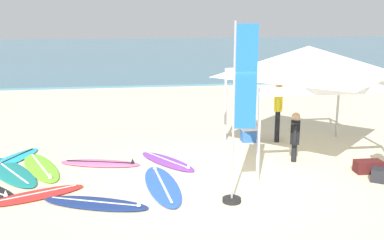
{
  "coord_description": "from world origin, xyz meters",
  "views": [
    {
      "loc": [
        -1.55,
        -9.22,
        3.6
      ],
      "look_at": [
        -0.05,
        1.43,
        1.0
      ],
      "focal_mm": 43.12,
      "sensor_mm": 36.0,
      "label": 1
    }
  ],
  "objects_px": {
    "surfboard_red": "(34,195)",
    "person_yellow": "(278,106)",
    "surfboard_purple": "(167,161)",
    "surfboard_blue": "(162,185)",
    "gear_bag_near_tent": "(368,167)",
    "banner_flag": "(239,122)",
    "surfboard_teal": "(10,171)",
    "surfboard_cyan": "(12,159)",
    "person_black": "(295,134)",
    "surfboard_lime": "(41,167)",
    "canopy_tent": "(308,61)",
    "cooler_box": "(250,134)",
    "surfboard_navy": "(96,203)",
    "surfboard_pink": "(101,163)"
  },
  "relations": [
    {
      "from": "surfboard_red",
      "to": "person_yellow",
      "type": "height_order",
      "value": "person_yellow"
    },
    {
      "from": "surfboard_purple",
      "to": "surfboard_blue",
      "type": "bearing_deg",
      "value": -98.9
    },
    {
      "from": "surfboard_blue",
      "to": "gear_bag_near_tent",
      "type": "distance_m",
      "value": 4.68
    },
    {
      "from": "person_yellow",
      "to": "banner_flag",
      "type": "xyz_separation_m",
      "value": [
        -2.07,
        -3.93,
        0.59
      ]
    },
    {
      "from": "surfboard_teal",
      "to": "gear_bag_near_tent",
      "type": "distance_m",
      "value": 8.09
    },
    {
      "from": "surfboard_cyan",
      "to": "gear_bag_near_tent",
      "type": "distance_m",
      "value": 8.4
    },
    {
      "from": "surfboard_red",
      "to": "surfboard_teal",
      "type": "relative_size",
      "value": 0.78
    },
    {
      "from": "surfboard_red",
      "to": "surfboard_purple",
      "type": "relative_size",
      "value": 1.07
    },
    {
      "from": "person_yellow",
      "to": "surfboard_teal",
      "type": "bearing_deg",
      "value": -166.24
    },
    {
      "from": "gear_bag_near_tent",
      "to": "banner_flag",
      "type": "bearing_deg",
      "value": -160.44
    },
    {
      "from": "surfboard_blue",
      "to": "person_black",
      "type": "height_order",
      "value": "person_black"
    },
    {
      "from": "surfboard_lime",
      "to": "canopy_tent",
      "type": "bearing_deg",
      "value": 0.16
    },
    {
      "from": "surfboard_lime",
      "to": "surfboard_cyan",
      "type": "bearing_deg",
      "value": 139.48
    },
    {
      "from": "surfboard_cyan",
      "to": "surfboard_lime",
      "type": "xyz_separation_m",
      "value": [
        0.8,
        -0.68,
        -0.0
      ]
    },
    {
      "from": "person_yellow",
      "to": "surfboard_red",
      "type": "bearing_deg",
      "value": -152.08
    },
    {
      "from": "canopy_tent",
      "to": "banner_flag",
      "type": "distance_m",
      "value": 3.45
    },
    {
      "from": "surfboard_teal",
      "to": "cooler_box",
      "type": "relative_size",
      "value": 5.1
    },
    {
      "from": "surfboard_navy",
      "to": "banner_flag",
      "type": "height_order",
      "value": "banner_flag"
    },
    {
      "from": "surfboard_navy",
      "to": "surfboard_lime",
      "type": "distance_m",
      "value": 2.64
    },
    {
      "from": "surfboard_red",
      "to": "surfboard_blue",
      "type": "xyz_separation_m",
      "value": [
        2.53,
        0.18,
        -0.0
      ]
    },
    {
      "from": "canopy_tent",
      "to": "surfboard_teal",
      "type": "relative_size",
      "value": 1.33
    },
    {
      "from": "canopy_tent",
      "to": "person_black",
      "type": "distance_m",
      "value": 1.78
    },
    {
      "from": "surfboard_navy",
      "to": "surfboard_teal",
      "type": "xyz_separation_m",
      "value": [
        -2.03,
        2.06,
        -0.0
      ]
    },
    {
      "from": "surfboard_red",
      "to": "surfboard_pink",
      "type": "distance_m",
      "value": 2.15
    },
    {
      "from": "surfboard_lime",
      "to": "cooler_box",
      "type": "height_order",
      "value": "cooler_box"
    },
    {
      "from": "surfboard_cyan",
      "to": "cooler_box",
      "type": "distance_m",
      "value": 6.24
    },
    {
      "from": "surfboard_red",
      "to": "banner_flag",
      "type": "relative_size",
      "value": 0.59
    },
    {
      "from": "canopy_tent",
      "to": "surfboard_navy",
      "type": "relative_size",
      "value": 1.57
    },
    {
      "from": "surfboard_lime",
      "to": "surfboard_teal",
      "type": "relative_size",
      "value": 0.92
    },
    {
      "from": "gear_bag_near_tent",
      "to": "surfboard_navy",
      "type": "bearing_deg",
      "value": -170.86
    },
    {
      "from": "surfboard_pink",
      "to": "person_black",
      "type": "bearing_deg",
      "value": -4.17
    },
    {
      "from": "canopy_tent",
      "to": "surfboard_teal",
      "type": "distance_m",
      "value": 7.37
    },
    {
      "from": "surfboard_purple",
      "to": "surfboard_lime",
      "type": "distance_m",
      "value": 2.93
    },
    {
      "from": "surfboard_pink",
      "to": "banner_flag",
      "type": "distance_m",
      "value": 4.04
    },
    {
      "from": "banner_flag",
      "to": "cooler_box",
      "type": "xyz_separation_m",
      "value": [
        1.31,
        4.0,
        -1.38
      ]
    },
    {
      "from": "surfboard_blue",
      "to": "surfboard_red",
      "type": "bearing_deg",
      "value": -175.84
    },
    {
      "from": "person_black",
      "to": "cooler_box",
      "type": "relative_size",
      "value": 2.4
    },
    {
      "from": "person_yellow",
      "to": "banner_flag",
      "type": "relative_size",
      "value": 0.5
    },
    {
      "from": "surfboard_purple",
      "to": "surfboard_blue",
      "type": "height_order",
      "value": "same"
    },
    {
      "from": "cooler_box",
      "to": "surfboard_pink",
      "type": "bearing_deg",
      "value": -160.3
    },
    {
      "from": "canopy_tent",
      "to": "surfboard_lime",
      "type": "xyz_separation_m",
      "value": [
        -6.33,
        -0.02,
        -2.35
      ]
    },
    {
      "from": "canopy_tent",
      "to": "surfboard_pink",
      "type": "height_order",
      "value": "canopy_tent"
    },
    {
      "from": "surfboard_cyan",
      "to": "surfboard_navy",
      "type": "height_order",
      "value": "same"
    },
    {
      "from": "canopy_tent",
      "to": "person_yellow",
      "type": "bearing_deg",
      "value": 97.56
    },
    {
      "from": "gear_bag_near_tent",
      "to": "person_yellow",
      "type": "bearing_deg",
      "value": 114.04
    },
    {
      "from": "surfboard_pink",
      "to": "surfboard_cyan",
      "type": "xyz_separation_m",
      "value": [
        -2.15,
        0.58,
        0.0
      ]
    },
    {
      "from": "surfboard_cyan",
      "to": "person_yellow",
      "type": "bearing_deg",
      "value": 6.51
    },
    {
      "from": "gear_bag_near_tent",
      "to": "surfboard_purple",
      "type": "bearing_deg",
      "value": 163.66
    },
    {
      "from": "surfboard_blue",
      "to": "banner_flag",
      "type": "bearing_deg",
      "value": -34.8
    },
    {
      "from": "surfboard_purple",
      "to": "person_black",
      "type": "xyz_separation_m",
      "value": [
        3.07,
        -0.25,
        0.62
      ]
    }
  ]
}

